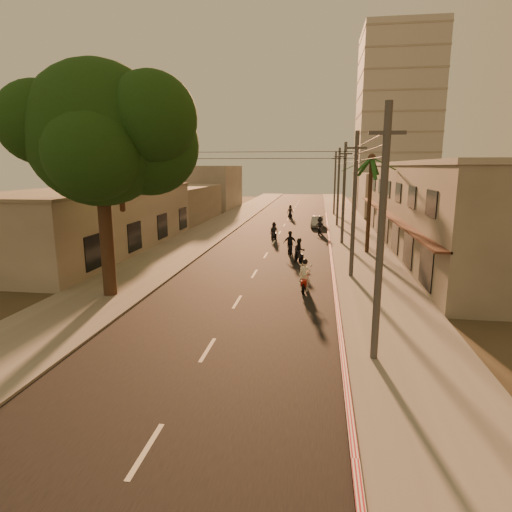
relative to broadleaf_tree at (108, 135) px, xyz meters
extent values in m
plane|color=#383023|center=(6.61, -2.14, -8.48)|extent=(160.00, 160.00, 0.00)
cube|color=black|center=(6.61, 17.86, -8.47)|extent=(10.00, 140.00, 0.02)
cube|color=slate|center=(14.11, 17.86, -8.42)|extent=(5.00, 140.00, 0.12)
cube|color=slate|center=(-0.89, 17.86, -8.42)|extent=(5.00, 140.00, 0.12)
cube|color=red|center=(11.71, 12.86, -8.38)|extent=(0.20, 60.00, 0.20)
cube|color=gray|center=(20.61, 15.86, -4.98)|extent=(8.00, 34.00, 7.00)
cube|color=#A7A197|center=(20.61, 15.86, -1.33)|extent=(8.20, 34.20, 0.30)
cube|color=#46261C|center=(16.31, 15.86, -5.38)|extent=(0.80, 34.00, 0.12)
cube|color=#A7A197|center=(-7.39, 11.86, -5.98)|extent=(8.00, 24.00, 5.00)
cube|color=gray|center=(-7.39, 11.86, -3.38)|extent=(8.20, 24.20, 0.20)
cube|color=#B7B5B2|center=(22.61, 53.86, 5.52)|extent=(12.00, 12.00, 28.00)
cylinder|color=black|center=(-0.39, -0.14, -5.48)|extent=(0.70, 0.70, 6.00)
cylinder|color=black|center=(0.41, 0.26, -2.48)|extent=(1.22, 2.17, 3.04)
cylinder|color=black|center=(-0.99, -0.44, -2.28)|extent=(1.31, 1.49, 2.73)
sphere|color=black|center=(-0.39, -0.14, 0.02)|extent=(7.20, 7.20, 7.20)
sphere|color=black|center=(1.81, 0.86, -0.48)|extent=(5.20, 5.20, 5.20)
sphere|color=black|center=(-2.19, 0.66, -0.28)|extent=(4.80, 4.80, 4.80)
sphere|color=black|center=(0.21, -1.94, -0.88)|extent=(4.60, 4.60, 4.60)
sphere|color=black|center=(2.61, -0.64, 0.72)|extent=(4.40, 4.40, 4.40)
sphere|color=black|center=(-2.79, -1.34, 0.52)|extent=(4.00, 4.00, 4.00)
sphere|color=black|center=(0.81, 2.26, 1.12)|extent=(4.40, 4.40, 4.40)
cylinder|color=black|center=(14.61, 13.86, -4.68)|extent=(0.32, 0.32, 7.60)
sphere|color=black|center=(14.61, 13.86, -0.88)|extent=(0.60, 0.60, 0.60)
cylinder|color=#38383A|center=(12.81, -6.14, -3.98)|extent=(0.26, 0.26, 9.00)
cube|color=#38383A|center=(12.81, -6.14, -0.48)|extent=(1.20, 0.12, 0.12)
cylinder|color=#38383A|center=(12.81, 5.86, -3.98)|extent=(0.26, 0.26, 9.00)
cube|color=#38383A|center=(12.81, 5.86, -0.48)|extent=(1.20, 0.12, 0.12)
cylinder|color=#38383A|center=(12.81, 17.86, -3.98)|extent=(0.26, 0.26, 9.00)
cube|color=#38383A|center=(12.81, 17.86, -0.48)|extent=(1.20, 0.12, 0.12)
cylinder|color=#38383A|center=(12.81, 29.86, -3.98)|extent=(0.26, 0.26, 9.00)
cube|color=#38383A|center=(12.81, 29.86, -0.48)|extent=(1.20, 0.12, 0.12)
cylinder|color=#38383A|center=(12.81, 41.86, -3.98)|extent=(0.26, 0.26, 9.00)
cube|color=#38383A|center=(12.81, 41.86, -0.48)|extent=(1.20, 0.12, 0.12)
cube|color=#A7A197|center=(20.61, 42.86, -5.48)|extent=(8.00, 14.00, 6.00)
cube|color=#A7A197|center=(-7.39, 31.86, -6.28)|extent=(8.00, 14.00, 4.40)
cube|color=#A7A197|center=(-7.39, 49.86, -4.98)|extent=(8.00, 14.00, 7.00)
cylinder|color=black|center=(10.04, 3.08, -8.18)|extent=(0.14, 0.60, 0.59)
cylinder|color=black|center=(9.96, 1.77, -8.18)|extent=(0.14, 0.60, 0.59)
cube|color=#A1160C|center=(10.00, 2.35, -7.90)|extent=(0.37, 1.18, 0.32)
cube|color=#A1160C|center=(10.03, 2.87, -7.74)|extent=(0.32, 0.13, 0.63)
cylinder|color=silver|center=(10.04, 3.00, -7.37)|extent=(0.58, 0.08, 0.04)
imported|color=white|center=(10.00, 2.35, -7.59)|extent=(0.70, 0.51, 1.77)
sphere|color=black|center=(10.00, 2.35, -6.75)|extent=(0.32, 0.32, 0.32)
sphere|color=silver|center=(9.74, 3.00, -7.10)|extent=(0.13, 0.13, 0.13)
sphere|color=silver|center=(10.33, 2.96, -7.10)|extent=(0.13, 0.13, 0.13)
cylinder|color=black|center=(9.09, 10.30, -8.19)|extent=(0.31, 0.58, 0.58)
cylinder|color=black|center=(9.56, 9.10, -8.19)|extent=(0.31, 0.58, 0.58)
cube|color=black|center=(9.35, 9.63, -7.91)|extent=(0.68, 1.17, 0.31)
cube|color=black|center=(9.17, 10.11, -7.75)|extent=(0.33, 0.21, 0.62)
cylinder|color=silver|center=(9.12, 10.23, -7.39)|extent=(0.55, 0.24, 0.04)
imported|color=black|center=(9.35, 9.63, -7.61)|extent=(1.29, 1.23, 1.74)
sphere|color=black|center=(9.35, 9.63, -6.79)|extent=(0.31, 0.31, 0.31)
cylinder|color=black|center=(8.35, 13.44, -8.18)|extent=(0.19, 0.60, 0.59)
cylinder|color=black|center=(8.54, 12.14, -8.18)|extent=(0.19, 0.60, 0.59)
cube|color=black|center=(8.46, 12.71, -7.89)|extent=(0.46, 1.19, 0.32)
cube|color=black|center=(8.38, 13.24, -7.74)|extent=(0.33, 0.15, 0.63)
cylinder|color=silver|center=(8.36, 13.36, -7.37)|extent=(0.58, 0.12, 0.04)
imported|color=black|center=(8.46, 12.71, -7.59)|extent=(1.17, 0.73, 1.78)
sphere|color=black|center=(8.46, 12.71, -6.75)|extent=(0.32, 0.32, 0.32)
cylinder|color=black|center=(6.19, 20.37, -8.21)|extent=(0.28, 0.53, 0.53)
cylinder|color=black|center=(6.61, 19.27, -8.21)|extent=(0.28, 0.53, 0.53)
cube|color=black|center=(6.43, 19.75, -7.96)|extent=(0.62, 1.06, 0.28)
cube|color=black|center=(6.26, 20.19, -7.82)|extent=(0.30, 0.19, 0.57)
cylinder|color=silver|center=(6.22, 20.30, -7.49)|extent=(0.50, 0.22, 0.04)
imported|color=black|center=(6.43, 19.75, -7.68)|extent=(1.11, 1.02, 1.58)
sphere|color=black|center=(6.43, 19.75, -6.94)|extent=(0.28, 0.28, 0.28)
cylinder|color=black|center=(10.90, 23.89, -8.18)|extent=(0.18, 0.60, 0.59)
cylinder|color=black|center=(10.74, 22.58, -8.18)|extent=(0.18, 0.60, 0.59)
cube|color=black|center=(10.81, 23.15, -7.89)|extent=(0.44, 1.19, 0.32)
cube|color=black|center=(10.88, 23.68, -7.73)|extent=(0.33, 0.14, 0.64)
cylinder|color=silver|center=(10.89, 23.80, -7.36)|extent=(0.58, 0.11, 0.04)
imported|color=black|center=(10.81, 23.15, -7.59)|extent=(1.31, 0.95, 1.78)
sphere|color=black|center=(10.81, 23.15, -6.75)|extent=(0.32, 0.32, 0.32)
imported|color=#9D9FA5|center=(10.53, 28.67, -7.85)|extent=(1.67, 3.91, 1.25)
cylinder|color=black|center=(6.76, 37.82, -8.19)|extent=(0.14, 0.58, 0.57)
cylinder|color=black|center=(6.85, 36.55, -8.19)|extent=(0.14, 0.58, 0.57)
cube|color=black|center=(6.81, 37.11, -7.91)|extent=(0.36, 1.14, 0.31)
cube|color=black|center=(6.78, 37.62, -7.76)|extent=(0.31, 0.12, 0.61)
cylinder|color=silver|center=(6.77, 37.74, -7.40)|extent=(0.56, 0.08, 0.04)
imported|color=black|center=(6.81, 37.11, -7.62)|extent=(0.92, 0.66, 1.72)
sphere|color=black|center=(6.81, 37.11, -6.81)|extent=(0.31, 0.31, 0.31)
camera|label=1|loc=(10.69, -21.04, -1.55)|focal=30.00mm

